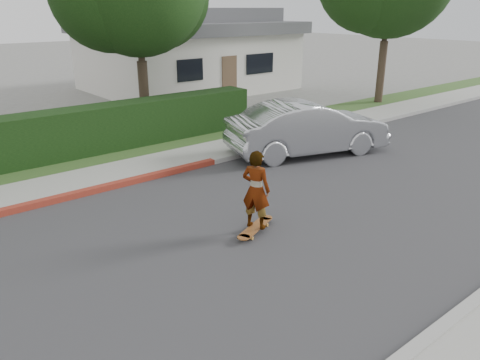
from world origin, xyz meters
The scene contains 11 objects.
ground centered at (0.00, 0.00, 0.00)m, with size 120.00×120.00×0.00m, color slate.
road centered at (0.00, 0.00, 0.01)m, with size 60.00×8.00×0.01m, color #2D2D30.
curb_near centered at (0.00, -4.10, 0.07)m, with size 60.00×0.20×0.15m, color #9E9E99.
curb_far centered at (0.00, 4.10, 0.07)m, with size 60.00×0.20×0.15m, color #9E9E99.
sidewalk_far centered at (0.00, 5.00, 0.06)m, with size 60.00×1.60×0.12m, color gray.
planting_strip centered at (0.00, 6.60, 0.05)m, with size 60.00×1.60×0.10m, color #2D4C1E.
hedge centered at (-3.00, 7.20, 0.75)m, with size 15.00×1.00×1.50m, color black.
house centered at (8.00, 16.00, 2.10)m, with size 10.60×8.60×4.30m.
skateboard centered at (-0.94, -0.05, 0.11)m, with size 1.28×0.71×0.12m.
skateboarder centered at (-0.94, -0.05, 0.94)m, with size 0.59×0.39×1.61m, color white.
car_silver centered at (3.92, 3.08, 0.82)m, with size 1.74×4.99×1.64m, color #BABCC2.
Camera 1 is at (-6.62, -6.51, 4.33)m, focal length 35.00 mm.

